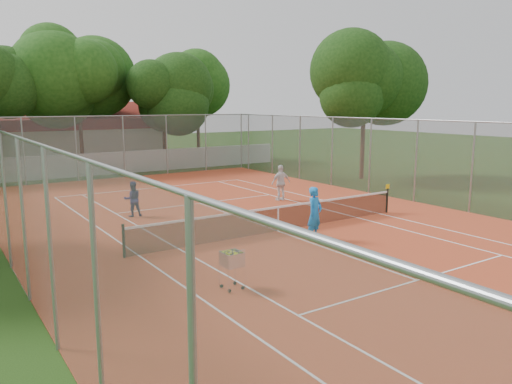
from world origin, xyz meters
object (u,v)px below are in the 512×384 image
player_near (315,214)px  player_far_right (281,183)px  clubhouse (51,135)px  tennis_net (278,219)px  player_far_left (133,199)px  ball_hopper (232,269)px

player_near → player_far_right: size_ratio=1.07×
clubhouse → player_near: bearing=-85.6°
player_near → player_far_right: player_near is taller
tennis_net → player_near: player_near is taller
clubhouse → player_far_right: bearing=-76.6°
clubhouse → player_far_right: clubhouse is taller
player_far_left → ball_hopper: player_far_left is taller
tennis_net → player_far_left: size_ratio=7.90×
clubhouse → player_near: clubhouse is taller
player_near → player_far_left: size_ratio=1.26×
player_far_left → clubhouse: bearing=-86.1°
tennis_net → ball_hopper: bearing=-137.3°
tennis_net → player_far_left: (-3.65, 5.46, 0.26)m
player_near → ball_hopper: player_near is taller
player_near → ball_hopper: 5.48m
tennis_net → player_near: size_ratio=6.30×
player_far_left → player_near: bearing=127.3°
player_far_left → player_far_right: bearing=-176.7°
tennis_net → player_far_right: player_far_right is taller
player_far_left → player_far_right: 7.41m
tennis_net → player_far_right: size_ratio=6.71×
clubhouse → player_far_left: 23.64m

